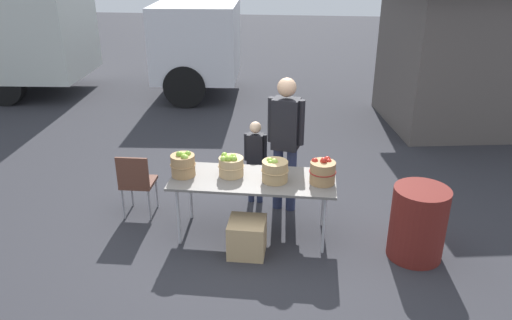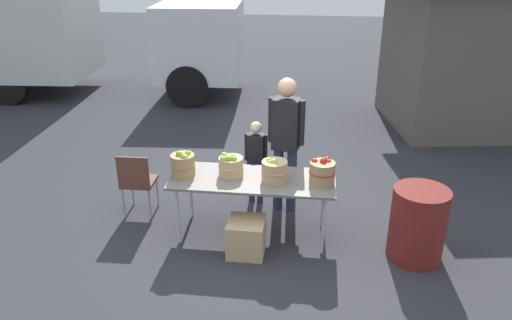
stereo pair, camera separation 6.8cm
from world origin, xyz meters
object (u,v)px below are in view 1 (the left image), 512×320
(apple_basket_green_1, at_px, (231,165))
(produce_crate, at_px, (247,237))
(apple_basket_green_0, at_px, (183,164))
(vendor_adult, at_px, (286,135))
(apple_basket_red_0, at_px, (323,171))
(market_table, at_px, (253,182))
(folding_chair, at_px, (136,180))
(apple_basket_green_2, at_px, (275,171))
(trash_barrel, at_px, (418,223))
(child_customer, at_px, (255,156))
(box_truck, at_px, (37,28))

(apple_basket_green_1, height_order, produce_crate, apple_basket_green_1)
(apple_basket_green_0, relative_size, produce_crate, 0.75)
(vendor_adult, bearing_deg, apple_basket_green_1, 57.93)
(apple_basket_red_0, bearing_deg, market_table, 178.58)
(folding_chair, height_order, produce_crate, folding_chair)
(apple_basket_green_1, relative_size, folding_chair, 0.36)
(apple_basket_green_2, height_order, apple_basket_red_0, apple_basket_red_0)
(produce_crate, bearing_deg, trash_barrel, 4.92)
(child_customer, bearing_deg, apple_basket_red_0, 139.28)
(apple_basket_green_0, distance_m, produce_crate, 1.12)
(apple_basket_green_2, height_order, child_customer, child_customer)
(apple_basket_green_2, relative_size, trash_barrel, 0.38)
(folding_chair, relative_size, produce_crate, 2.09)
(child_customer, relative_size, produce_crate, 2.80)
(trash_barrel, bearing_deg, box_truck, 141.80)
(folding_chair, bearing_deg, apple_basket_green_1, 168.19)
(folding_chair, distance_m, trash_barrel, 3.41)
(apple_basket_green_0, bearing_deg, vendor_adult, 31.19)
(apple_basket_green_2, height_order, vendor_adult, vendor_adult)
(vendor_adult, distance_m, child_customer, 0.56)
(folding_chair, distance_m, produce_crate, 1.67)
(apple_basket_green_1, bearing_deg, vendor_adult, 46.57)
(apple_basket_red_0, height_order, produce_crate, apple_basket_red_0)
(box_truck, height_order, folding_chair, box_truck)
(apple_basket_red_0, bearing_deg, folding_chair, 172.58)
(apple_basket_green_1, bearing_deg, apple_basket_green_2, -9.72)
(child_customer, bearing_deg, market_table, 98.47)
(apple_basket_green_1, bearing_deg, trash_barrel, -7.81)
(apple_basket_green_0, relative_size, apple_basket_red_0, 0.99)
(market_table, relative_size, vendor_adult, 1.07)
(vendor_adult, bearing_deg, apple_basket_green_0, 42.55)
(apple_basket_green_0, xyz_separation_m, apple_basket_green_1, (0.55, 0.07, -0.01))
(market_table, relative_size, folding_chair, 2.21)
(vendor_adult, xyz_separation_m, box_truck, (-5.88, 4.91, 0.45))
(apple_basket_green_2, bearing_deg, trash_barrel, -7.19)
(market_table, relative_size, produce_crate, 4.62)
(market_table, xyz_separation_m, apple_basket_green_1, (-0.27, 0.05, 0.17))
(vendor_adult, bearing_deg, produce_crate, 83.33)
(folding_chair, xyz_separation_m, trash_barrel, (3.37, -0.52, -0.09))
(market_table, relative_size, box_truck, 0.24)
(apple_basket_red_0, bearing_deg, box_truck, 138.51)
(vendor_adult, bearing_deg, folding_chair, 23.60)
(box_truck, relative_size, trash_barrel, 9.36)
(apple_basket_green_2, bearing_deg, apple_basket_green_1, 170.28)
(apple_basket_red_0, xyz_separation_m, trash_barrel, (1.06, -0.22, -0.47))
(apple_basket_green_2, xyz_separation_m, child_customer, (-0.32, 0.86, -0.20))
(vendor_adult, xyz_separation_m, trash_barrel, (1.53, -0.92, -0.62))
(apple_basket_green_2, distance_m, folding_chair, 1.83)
(apple_basket_green_1, xyz_separation_m, trash_barrel, (2.12, -0.29, -0.46))
(market_table, height_order, folding_chair, folding_chair)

